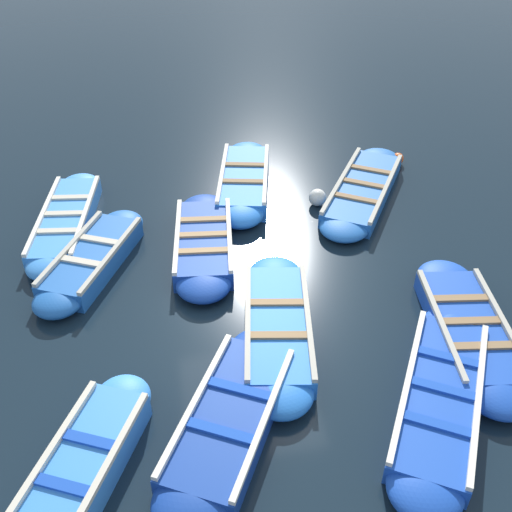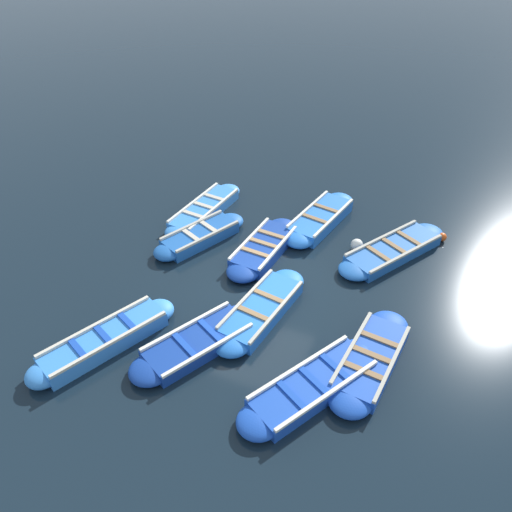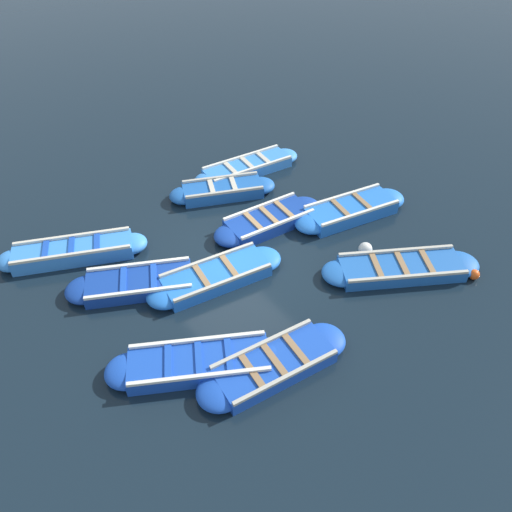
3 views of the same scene
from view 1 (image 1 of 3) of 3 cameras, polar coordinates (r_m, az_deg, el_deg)
ground_plane at (r=9.87m, az=-0.78°, el=-4.23°), size 120.00×120.00×0.00m
boat_inner_gap at (r=8.02m, az=-2.45°, el=-15.12°), size 3.51×2.41×0.38m
boat_outer_left at (r=12.68m, az=10.15°, el=6.21°), size 3.88×2.81×0.36m
boat_end_of_row at (r=10.84m, az=-15.32°, el=-0.27°), size 3.20×2.02×0.41m
boat_tucked at (r=10.88m, az=-4.98°, el=1.26°), size 3.37×1.21×0.41m
boat_mid_row at (r=9.68m, az=19.59°, el=-6.58°), size 3.50×1.31×0.38m
boat_alongside at (r=7.65m, az=-17.63°, el=-20.93°), size 3.69×2.19×0.45m
boat_far_corner at (r=12.73m, az=-1.14°, el=7.14°), size 3.60×1.55×0.44m
boat_bow_out at (r=12.03m, az=-17.63°, el=3.20°), size 3.68×1.18×0.38m
boat_drifting at (r=9.16m, az=2.07°, el=-6.75°), size 3.59×1.40×0.39m
boat_centre at (r=8.58m, az=17.13°, el=-12.74°), size 3.76×2.65×0.39m
buoy_orange_near at (r=14.13m, az=13.35°, el=9.01°), size 0.26×0.26×0.26m
buoy_yellow_far at (r=12.24m, az=5.87°, el=5.57°), size 0.35×0.35×0.35m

